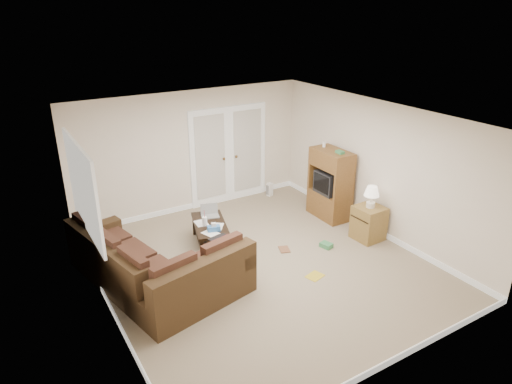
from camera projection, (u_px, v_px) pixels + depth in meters
floor at (262, 265)px, 7.64m from camera, size 5.50×5.50×0.00m
ceiling at (263, 118)px, 6.68m from camera, size 5.00×5.50×0.02m
wall_left at (101, 236)px, 5.96m from camera, size 0.02×5.50×2.50m
wall_right at (378, 169)px, 8.36m from camera, size 0.02×5.50×2.50m
wall_back at (191, 152)px, 9.33m from camera, size 5.00×0.02×2.50m
wall_front at (395, 281)px, 4.99m from camera, size 5.00×0.02×2.50m
baseboards at (262, 263)px, 7.62m from camera, size 5.00×5.50×0.10m
french_doors at (229, 155)px, 9.79m from camera, size 1.80×0.05×2.13m
window_left at (83, 189)px, 6.66m from camera, size 0.05×1.92×1.42m
sectional_sofa at (154, 272)px, 6.86m from camera, size 2.32×2.81×0.83m
coffee_table at (210, 233)px, 8.19m from camera, size 0.84×1.20×0.74m
tv_armoire at (330, 184)px, 9.13m from camera, size 0.50×0.89×1.52m
side_cabinet at (369, 220)px, 8.37m from camera, size 0.51×0.51×1.04m
space_heater at (270, 189)px, 10.35m from camera, size 0.14×0.13×0.30m
floor_magazine at (315, 276)px, 7.33m from camera, size 0.33×0.29×0.01m
floor_greenbox at (326, 245)px, 8.19m from camera, size 0.20×0.24×0.08m
floor_book at (279, 250)px, 8.10m from camera, size 0.25×0.29×0.02m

